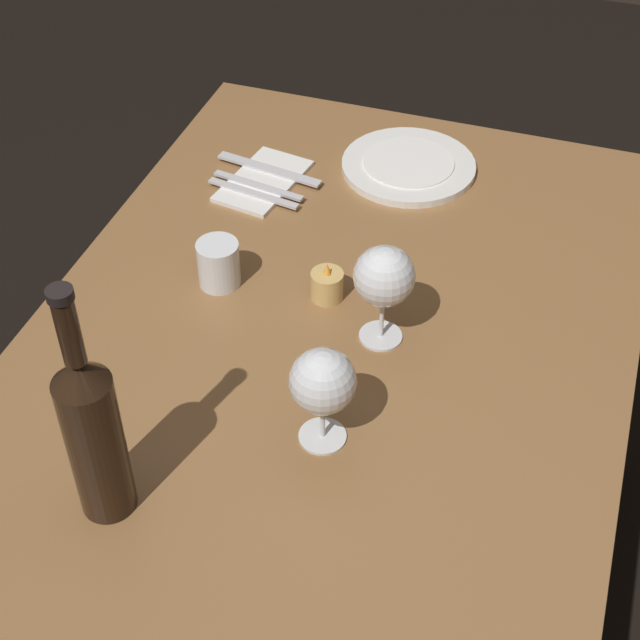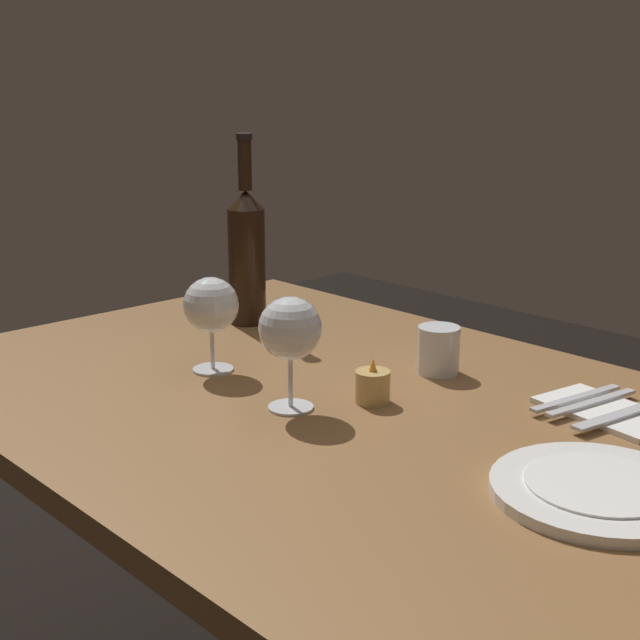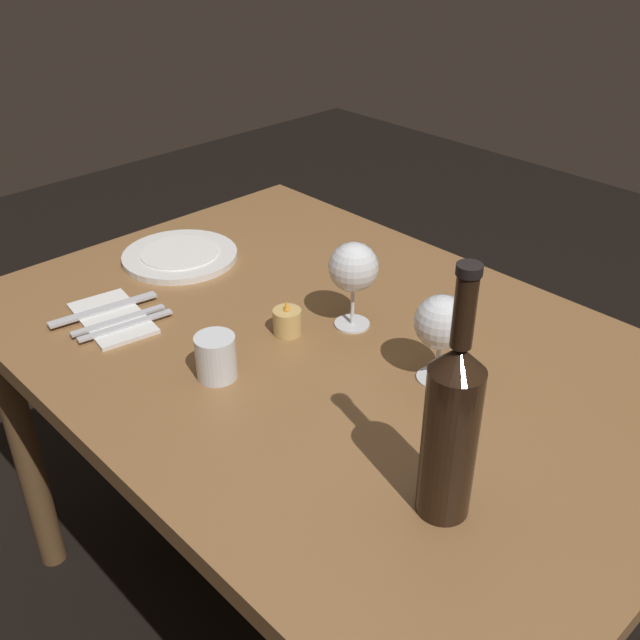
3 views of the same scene
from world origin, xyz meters
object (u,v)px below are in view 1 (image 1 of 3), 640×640
Objects in this scene: wine_bottle at (93,432)px; votive_candle at (327,286)px; fork_outer at (253,193)px; table_knife at (269,169)px; folded_napkin at (263,181)px; fork_inner at (258,186)px; dinner_plate at (409,166)px; wine_glass_left at (323,383)px; water_tumbler at (219,266)px; wine_glass_right at (384,277)px.

wine_bottle is 5.38× the size of votive_candle.
table_knife is (0.08, -0.00, 0.00)m from fork_outer.
votive_candle is 0.37× the size of fork_outer.
fork_inner reaches higher than folded_napkin.
wine_bottle is 0.77m from table_knife.
table_knife is (0.29, 0.21, -0.01)m from votive_candle.
fork_outer is (-0.02, 0.00, 0.00)m from fork_inner.
dinner_plate is 1.38× the size of fork_inner.
wine_glass_left reaches higher than table_knife.
water_tumbler is at bearing 4.50° from wine_bottle.
fork_outer is (0.23, 0.03, -0.02)m from water_tumbler.
fork_inner is at bearing 0.00° from fork_outer.
wine_glass_right is at bearing -133.45° from fork_inner.
table_knife is at bearing 27.29° from wine_glass_left.
votive_candle is 0.32× the size of table_knife.
fork_inner is 0.06m from table_knife.
folded_napkin is at bearing 117.76° from dinner_plate.
water_tumbler is 0.26m from fork_inner.
fork_inner is (0.26, 0.03, -0.02)m from water_tumbler.
votive_candle reaches higher than dinner_plate.
table_knife is at bearing 111.88° from dinner_plate.
water_tumbler is (0.45, 0.04, -0.10)m from wine_bottle.
wine_bottle reaches higher than fork_inner.
wine_glass_right is at bearing -130.95° from fork_outer.
wine_glass_left is at bearing -134.64° from water_tumbler.
votive_candle is at bearing -138.59° from fork_inner.
wine_bottle is at bearing 163.40° from votive_candle.
table_knife is (0.31, 0.03, -0.02)m from water_tumbler.
wine_glass_left is at bearing 174.49° from wine_glass_right.
water_tumbler is 0.31× the size of dinner_plate.
water_tumbler is at bearing 45.36° from wine_glass_left.
table_knife is at bearing -0.00° from fork_inner.
water_tumbler is (0.26, 0.26, -0.07)m from wine_glass_left.
wine_bottle is 0.88m from dinner_plate.
wine_glass_right is (0.22, -0.02, 0.01)m from wine_glass_left.
wine_glass_left is 0.76× the size of folded_napkin.
dinner_plate is 0.27m from folded_napkin.
fork_inner is (0.51, 0.29, -0.10)m from wine_glass_left.
votive_candle is 0.27× the size of dinner_plate.
folded_napkin is at bearing 38.57° from votive_candle.
water_tumbler reaches higher than table_knife.
wine_glass_right is at bearing -138.31° from table_knife.
fork_inner is at bearing 41.41° from votive_candle.
wine_bottle is (-0.41, 0.24, 0.02)m from wine_glass_right.
fork_inner is 0.02m from fork_outer.
water_tumbler is at bearing -173.15° from folded_napkin.
wine_glass_left is 0.43× the size of wine_bottle.
wine_bottle is at bearing -175.50° from water_tumbler.
table_knife is (0.03, 0.00, 0.01)m from folded_napkin.
votive_candle is (0.47, -0.14, -0.12)m from wine_bottle.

